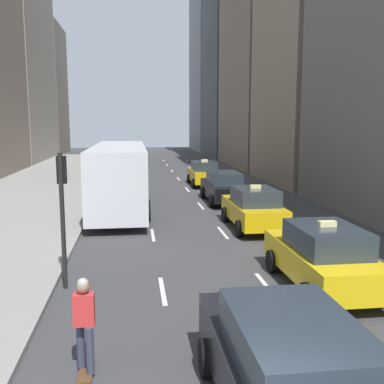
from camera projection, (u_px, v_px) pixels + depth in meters
The scene contains 11 objects.
sidewalk_left at pixel (41, 189), 29.50m from camera, with size 8.00×66.00×0.15m, color gray.
lane_markings at pixel (193, 197), 26.81m from camera, with size 5.72×56.00×0.01m.
building_row_right at pixel (275, 1), 40.26m from camera, with size 6.00×77.12×34.27m.
taxi_lead at pixel (204, 173), 31.57m from camera, with size 2.02×4.40×1.87m.
taxi_second at pixel (322, 256), 11.81m from camera, with size 2.02×4.40×1.87m.
taxi_third at pixel (254, 208), 18.56m from camera, with size 2.02×4.40×1.87m.
sedan_black_near at pixel (288, 372), 6.25m from camera, with size 2.02×4.79×1.79m.
sedan_silver_behind at pixel (223, 187), 24.77m from camera, with size 2.02×4.91×1.72m.
city_bus at pixel (120, 174), 22.76m from camera, with size 2.80×11.61×3.25m.
skateboarder at pixel (84, 322), 7.73m from camera, with size 0.36×0.80×1.75m.
traffic_light_pole at pixel (62, 198), 11.68m from camera, with size 0.24×0.42×3.60m.
Camera 1 is at (-0.88, -3.23, 4.34)m, focal length 42.00 mm.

